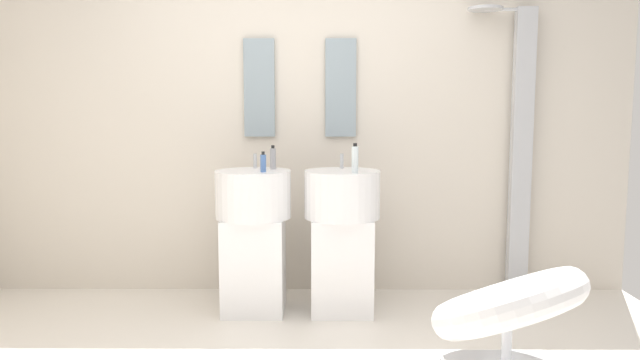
% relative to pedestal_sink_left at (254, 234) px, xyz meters
% --- Properties ---
extents(rear_partition, '(4.80, 0.10, 2.60)m').
position_rel_pedestal_sink_left_xyz_m(rear_partition, '(0.29, 0.54, 0.78)').
color(rear_partition, beige).
rests_on(rear_partition, ground_plane).
extents(pedestal_sink_left, '(0.50, 0.50, 1.05)m').
position_rel_pedestal_sink_left_xyz_m(pedestal_sink_left, '(0.00, 0.00, 0.00)').
color(pedestal_sink_left, white).
rests_on(pedestal_sink_left, ground_plane).
extents(pedestal_sink_right, '(0.50, 0.50, 1.05)m').
position_rel_pedestal_sink_left_xyz_m(pedestal_sink_right, '(0.58, 0.00, 0.00)').
color(pedestal_sink_right, white).
rests_on(pedestal_sink_right, ground_plane).
extents(vanity_mirror_left, '(0.22, 0.03, 0.70)m').
position_rel_pedestal_sink_left_xyz_m(vanity_mirror_left, '(0.00, 0.47, 0.97)').
color(vanity_mirror_left, '#8C9EA8').
extents(vanity_mirror_right, '(0.22, 0.03, 0.70)m').
position_rel_pedestal_sink_left_xyz_m(vanity_mirror_right, '(0.58, 0.47, 0.97)').
color(vanity_mirror_right, '#8C9EA8').
extents(shower_column, '(0.49, 0.24, 2.05)m').
position_rel_pedestal_sink_left_xyz_m(shower_column, '(1.86, 0.41, 0.56)').
color(shower_column, '#B7BABF').
rests_on(shower_column, ground_plane).
extents(lounge_chair, '(1.11, 1.11, 0.65)m').
position_rel_pedestal_sink_left_xyz_m(lounge_chair, '(1.37, -1.05, -0.17)').
color(lounge_chair, '#B7BABF').
rests_on(lounge_chair, ground_plane).
extents(soap_bottle_blue, '(0.04, 0.04, 0.13)m').
position_rel_pedestal_sink_left_xyz_m(soap_bottle_blue, '(0.08, -0.10, 0.48)').
color(soap_bottle_blue, '#4C72B7').
rests_on(soap_bottle_blue, pedestal_sink_left).
extents(soap_bottle_clear, '(0.04, 0.04, 0.19)m').
position_rel_pedestal_sink_left_xyz_m(soap_bottle_clear, '(0.66, -0.15, 0.51)').
color(soap_bottle_clear, silver).
rests_on(soap_bottle_clear, pedestal_sink_right).
extents(soap_bottle_grey, '(0.04, 0.04, 0.16)m').
position_rel_pedestal_sink_left_xyz_m(soap_bottle_grey, '(0.12, 0.09, 0.50)').
color(soap_bottle_grey, '#99999E').
rests_on(soap_bottle_grey, pedestal_sink_left).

